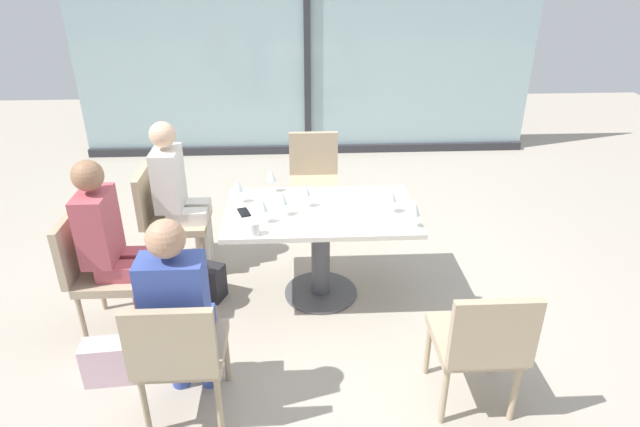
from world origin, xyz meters
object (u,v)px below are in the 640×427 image
object	(u,v)px
dining_table_main	(321,232)
wine_glass_1	(271,176)
chair_side_end	(99,266)
wine_glass_0	(392,196)
wine_glass_2	(283,198)
cell_phone_on_table	(244,212)
person_side_end	(110,240)
chair_far_left	(167,213)
wine_glass_6	(415,210)
chair_near_window	(314,176)
coffee_cup	(254,228)
chair_front_right	(481,341)
handbag_1	(205,281)
person_front_left	(179,308)
wine_glass_3	(238,186)
person_far_left	(178,190)
handbag_2	(109,361)
wine_glass_5	(306,190)
chair_front_left	(179,351)
wine_glass_4	(263,205)

from	to	relation	value
dining_table_main	wine_glass_1	distance (m)	0.59
chair_side_end	wine_glass_0	bearing A→B (deg)	7.04
wine_glass_2	cell_phone_on_table	size ratio (longest dim) A/B	1.28
dining_table_main	person_side_end	distance (m)	1.46
chair_far_left	wine_glass_6	xyz separation A→B (m)	(1.84, -0.77, 0.37)
chair_near_window	person_side_end	bearing A→B (deg)	-133.02
person_side_end	coffee_cup	size ratio (longest dim) A/B	14.00
dining_table_main	chair_front_right	world-z (taller)	chair_front_right
person_side_end	handbag_1	xyz separation A→B (m)	(0.52, 0.33, -0.56)
person_front_left	dining_table_main	bearing A→B (deg)	52.93
dining_table_main	chair_front_right	distance (m)	1.46
wine_glass_3	wine_glass_2	bearing A→B (deg)	-35.36
chair_far_left	person_far_left	bearing A→B (deg)	0.00
person_side_end	wine_glass_1	size ratio (longest dim) A/B	6.81
chair_near_window	person_far_left	distance (m)	1.35
wine_glass_3	handbag_2	xyz separation A→B (m)	(-0.76, -1.02, -0.72)
wine_glass_1	wine_glass_5	bearing A→B (deg)	-47.60
chair_front_right	person_side_end	distance (m)	2.42
coffee_cup	chair_far_left	bearing A→B (deg)	133.10
chair_near_window	person_side_end	world-z (taller)	person_side_end
wine_glass_0	cell_phone_on_table	xyz separation A→B (m)	(-1.05, 0.04, -0.13)
person_front_left	wine_glass_1	distance (m)	1.51
chair_front_left	wine_glass_4	distance (m)	1.16
chair_far_left	person_front_left	distance (m)	1.63
wine_glass_6	handbag_2	xyz separation A→B (m)	(-1.98, -0.56, -0.72)
wine_glass_1	wine_glass_5	world-z (taller)	same
chair_side_end	person_far_left	xyz separation A→B (m)	(0.41, 0.79, 0.20)
dining_table_main	chair_near_window	bearing A→B (deg)	90.00
chair_far_left	chair_side_end	bearing A→B (deg)	-110.86
wine_glass_6	cell_phone_on_table	distance (m)	1.21
chair_front_right	chair_far_left	bearing A→B (deg)	140.76
chair_near_window	chair_front_left	bearing A→B (deg)	-108.95
chair_side_end	coffee_cup	size ratio (longest dim) A/B	9.67
wine_glass_1	wine_glass_2	size ratio (longest dim) A/B	1.00
dining_table_main	wine_glass_1	bearing A→B (deg)	136.68
dining_table_main	wine_glass_6	xyz separation A→B (m)	(0.62, -0.29, 0.32)
chair_near_window	wine_glass_4	xyz separation A→B (m)	(-0.40, -1.38, 0.37)
chair_front_left	wine_glass_3	distance (m)	1.43
person_side_end	wine_glass_2	distance (m)	1.18
wine_glass_2	wine_glass_3	xyz separation A→B (m)	(-0.33, 0.23, 0.00)
person_far_left	wine_glass_4	world-z (taller)	person_far_left
person_side_end	wine_glass_3	world-z (taller)	person_side_end
wine_glass_0	wine_glass_2	bearing A→B (deg)	-179.32
chair_front_left	chair_far_left	bearing A→B (deg)	103.41
dining_table_main	wine_glass_3	world-z (taller)	wine_glass_3
chair_front_left	chair_front_right	size ratio (longest dim) A/B	1.00
wine_glass_2	wine_glass_6	distance (m)	0.91
chair_near_window	wine_glass_1	world-z (taller)	wine_glass_1
wine_glass_0	wine_glass_6	world-z (taller)	same
chair_far_left	chair_side_end	size ratio (longest dim) A/B	1.00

